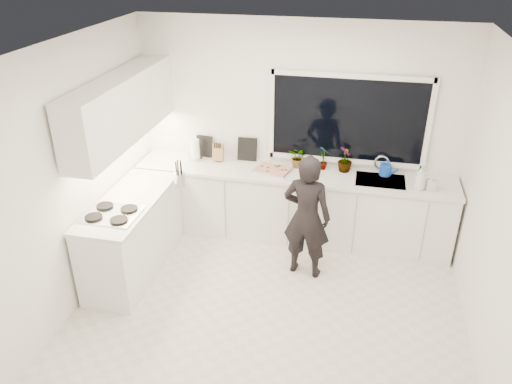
# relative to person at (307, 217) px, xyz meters

# --- Properties ---
(floor) EXTENTS (4.00, 3.50, 0.02)m
(floor) POSITION_rel_person_xyz_m (-0.27, -0.71, -0.75)
(floor) COLOR beige
(floor) RESTS_ON ground
(wall_back) EXTENTS (4.00, 0.02, 2.70)m
(wall_back) POSITION_rel_person_xyz_m (-0.27, 1.05, 0.61)
(wall_back) COLOR white
(wall_back) RESTS_ON ground
(wall_left) EXTENTS (0.02, 3.50, 2.70)m
(wall_left) POSITION_rel_person_xyz_m (-2.28, -0.71, 0.61)
(wall_left) COLOR white
(wall_left) RESTS_ON ground
(wall_right) EXTENTS (0.02, 3.50, 2.70)m
(wall_right) POSITION_rel_person_xyz_m (1.74, -0.71, 0.61)
(wall_right) COLOR white
(wall_right) RESTS_ON ground
(ceiling) EXTENTS (4.00, 3.50, 0.02)m
(ceiling) POSITION_rel_person_xyz_m (-0.27, -0.71, 1.97)
(ceiling) COLOR white
(ceiling) RESTS_ON wall_back
(window) EXTENTS (1.80, 0.02, 1.00)m
(window) POSITION_rel_person_xyz_m (0.33, 1.02, 0.81)
(window) COLOR black
(window) RESTS_ON wall_back
(base_cabinets_back) EXTENTS (3.92, 0.58, 0.88)m
(base_cabinets_back) POSITION_rel_person_xyz_m (-0.27, 0.74, -0.30)
(base_cabinets_back) COLOR white
(base_cabinets_back) RESTS_ON floor
(base_cabinets_left) EXTENTS (0.58, 1.60, 0.88)m
(base_cabinets_left) POSITION_rel_person_xyz_m (-1.94, -0.36, -0.30)
(base_cabinets_left) COLOR white
(base_cabinets_left) RESTS_ON floor
(countertop_back) EXTENTS (3.94, 0.62, 0.04)m
(countertop_back) POSITION_rel_person_xyz_m (-0.27, 0.73, 0.16)
(countertop_back) COLOR silver
(countertop_back) RESTS_ON base_cabinets_back
(countertop_left) EXTENTS (0.62, 1.60, 0.04)m
(countertop_left) POSITION_rel_person_xyz_m (-1.94, -0.36, 0.16)
(countertop_left) COLOR silver
(countertop_left) RESTS_ON base_cabinets_left
(upper_cabinets) EXTENTS (0.34, 2.10, 0.70)m
(upper_cabinets) POSITION_rel_person_xyz_m (-2.06, -0.01, 1.11)
(upper_cabinets) COLOR white
(upper_cabinets) RESTS_ON wall_left
(sink) EXTENTS (0.58, 0.42, 0.14)m
(sink) POSITION_rel_person_xyz_m (0.78, 0.74, 0.13)
(sink) COLOR silver
(sink) RESTS_ON countertop_back
(faucet) EXTENTS (0.03, 0.03, 0.22)m
(faucet) POSITION_rel_person_xyz_m (0.78, 0.94, 0.29)
(faucet) COLOR silver
(faucet) RESTS_ON countertop_back
(stovetop) EXTENTS (0.56, 0.48, 0.03)m
(stovetop) POSITION_rel_person_xyz_m (-1.96, -0.71, 0.20)
(stovetop) COLOR black
(stovetop) RESTS_ON countertop_left
(person) EXTENTS (0.58, 0.43, 1.48)m
(person) POSITION_rel_person_xyz_m (0.00, 0.00, 0.00)
(person) COLOR black
(person) RESTS_ON floor
(pizza_tray) EXTENTS (0.50, 0.42, 0.03)m
(pizza_tray) POSITION_rel_person_xyz_m (-0.52, 0.71, 0.20)
(pizza_tray) COLOR silver
(pizza_tray) RESTS_ON countertop_back
(pizza) EXTENTS (0.45, 0.37, 0.01)m
(pizza) POSITION_rel_person_xyz_m (-0.52, 0.71, 0.21)
(pizza) COLOR #B4181C
(pizza) RESTS_ON pizza_tray
(watering_can) EXTENTS (0.16, 0.16, 0.13)m
(watering_can) POSITION_rel_person_xyz_m (0.83, 0.90, 0.25)
(watering_can) COLOR #1346B4
(watering_can) RESTS_ON countertop_back
(paper_towel_roll) EXTENTS (0.13, 0.13, 0.26)m
(paper_towel_roll) POSITION_rel_person_xyz_m (-1.56, 0.84, 0.31)
(paper_towel_roll) COLOR white
(paper_towel_roll) RESTS_ON countertop_back
(knife_block) EXTENTS (0.14, 0.11, 0.22)m
(knife_block) POSITION_rel_person_xyz_m (-1.27, 0.88, 0.29)
(knife_block) COLOR #915D43
(knife_block) RESTS_ON countertop_back
(utensil_crock) EXTENTS (0.17, 0.17, 0.16)m
(utensil_crock) POSITION_rel_person_xyz_m (-1.50, 0.09, 0.26)
(utensil_crock) COLOR silver
(utensil_crock) RESTS_ON countertop_left
(picture_frame_large) EXTENTS (0.22, 0.04, 0.28)m
(picture_frame_large) POSITION_rel_person_xyz_m (-1.49, 0.98, 0.32)
(picture_frame_large) COLOR black
(picture_frame_large) RESTS_ON countertop_back
(picture_frame_small) EXTENTS (0.25, 0.02, 0.30)m
(picture_frame_small) POSITION_rel_person_xyz_m (-0.91, 0.98, 0.33)
(picture_frame_small) COLOR black
(picture_frame_small) RESTS_ON countertop_back
(herb_plants) EXTENTS (0.82, 0.29, 0.31)m
(herb_plants) POSITION_rel_person_xyz_m (0.02, 0.90, 0.33)
(herb_plants) COLOR #26662D
(herb_plants) RESTS_ON countertop_back
(soap_bottles) EXTENTS (0.26, 0.17, 0.31)m
(soap_bottles) POSITION_rel_person_xyz_m (1.24, 0.59, 0.32)
(soap_bottles) COLOR #D8BF66
(soap_bottles) RESTS_ON countertop_back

